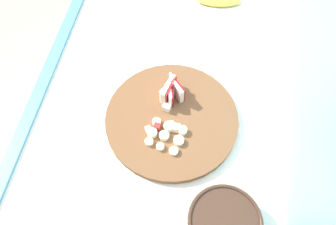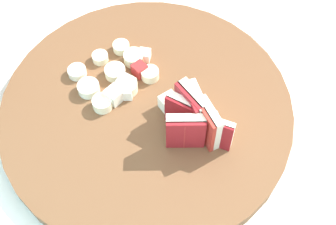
% 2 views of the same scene
% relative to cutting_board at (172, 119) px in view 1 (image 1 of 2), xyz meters
% --- Properties ---
extents(ground, '(10.00, 10.00, 0.00)m').
position_rel_cutting_board_xyz_m(ground, '(-0.11, -0.06, -0.88)').
color(ground, gray).
extents(tiled_countertop, '(1.18, 0.77, 0.87)m').
position_rel_cutting_board_xyz_m(tiled_countertop, '(-0.11, -0.06, -0.44)').
color(tiled_countertop, silver).
rests_on(tiled_countertop, ground).
extents(tile_backsplash, '(2.40, 0.04, 1.34)m').
position_rel_cutting_board_xyz_m(tile_backsplash, '(-0.11, 0.34, -0.21)').
color(tile_backsplash, '#6BADC6').
rests_on(tile_backsplash, ground).
extents(cutting_board, '(0.39, 0.39, 0.02)m').
position_rel_cutting_board_xyz_m(cutting_board, '(0.00, 0.00, 0.00)').
color(cutting_board, brown).
rests_on(cutting_board, tiled_countertop).
extents(apple_wedge_fan, '(0.09, 0.07, 0.06)m').
position_rel_cutting_board_xyz_m(apple_wedge_fan, '(-0.07, -0.01, 0.04)').
color(apple_wedge_fan, maroon).
rests_on(apple_wedge_fan, cutting_board).
extents(apple_dice_pile, '(0.10, 0.10, 0.02)m').
position_rel_cutting_board_xyz_m(apple_dice_pile, '(0.02, -0.01, 0.02)').
color(apple_dice_pile, white).
rests_on(apple_dice_pile, cutting_board).
extents(banana_slice_rows, '(0.11, 0.11, 0.02)m').
position_rel_cutting_board_xyz_m(banana_slice_rows, '(0.06, -0.01, 0.02)').
color(banana_slice_rows, beige).
rests_on(banana_slice_rows, cutting_board).
extents(ceramic_bowl, '(0.18, 0.18, 0.07)m').
position_rel_cutting_board_xyz_m(ceramic_bowl, '(0.28, 0.16, 0.03)').
color(ceramic_bowl, '#382319').
rests_on(ceramic_bowl, tiled_countertop).
extents(banana_peel, '(0.08, 0.17, 0.02)m').
position_rel_cutting_board_xyz_m(banana_peel, '(-0.54, 0.11, -0.00)').
color(banana_peel, gold).
rests_on(banana_peel, tiled_countertop).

